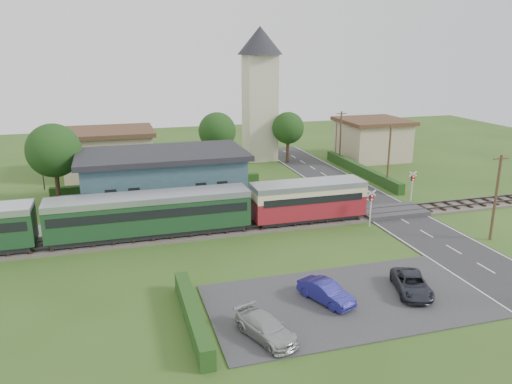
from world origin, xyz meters
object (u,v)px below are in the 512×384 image
object	(u,v)px
train	(109,217)
car_on_road	(343,184)
equipment_hut	(75,213)
car_park_blue	(326,292)
pedestrian_near	(250,203)
crossing_signal_near	(371,203)
pedestrian_far	(119,213)
house_east	(372,139)
car_park_silver	(266,328)
church_tower	(260,84)
station_building	(163,178)
car_park_dark	(412,284)
house_west	(109,152)
crossing_signal_far	(412,182)

from	to	relation	value
train	car_on_road	distance (m)	26.23
equipment_hut	car_park_blue	distance (m)	22.79
pedestrian_near	crossing_signal_near	bearing A→B (deg)	156.60
pedestrian_far	train	bearing A→B (deg)	-178.12
car_park_blue	house_east	bearing A→B (deg)	34.68
car_park_silver	car_park_blue	bearing A→B (deg)	9.27
church_tower	car_park_silver	xyz separation A→B (m)	(-12.50, -42.50, -9.54)
station_building	house_east	world-z (taller)	house_east
car_on_road	car_park_dark	bearing A→B (deg)	151.37
house_east	car_park_silver	distance (m)	47.36
train	house_west	xyz separation A→B (m)	(0.22, 23.00, 0.61)
station_building	car_park_blue	world-z (taller)	station_building
car_park_blue	car_on_road	bearing A→B (deg)	38.91
house_west	car_park_silver	bearing A→B (deg)	-79.25
car_on_road	car_park_blue	distance (m)	25.74
station_building	house_west	world-z (taller)	house_west
church_tower	car_park_blue	size ratio (longest dim) A/B	4.60
house_east	car_park_dark	world-z (taller)	house_east
pedestrian_far	equipment_hut	bearing A→B (deg)	107.13
pedestrian_far	crossing_signal_near	bearing A→B (deg)	-89.92
house_east	car_park_blue	bearing A→B (deg)	-122.54
house_east	pedestrian_near	distance (m)	29.94
crossing_signal_near	car_park_dark	xyz separation A→B (m)	(-3.55, -11.82, -1.48)
car_on_road	pedestrian_far	world-z (taller)	pedestrian_far
station_building	car_park_dark	size ratio (longest dim) A/B	3.81
station_building	train	xyz separation A→B (m)	(-5.22, -8.99, -0.52)
station_building	car_park_blue	xyz separation A→B (m)	(7.19, -22.75, -1.98)
pedestrian_far	car_park_blue	bearing A→B (deg)	-130.35
crossing_signal_far	car_park_dark	xyz separation A→B (m)	(-10.75, -16.62, -1.48)
train	station_building	bearing A→B (deg)	59.86
car_on_road	train	bearing A→B (deg)	97.06
train	car_on_road	world-z (taller)	train
church_tower	house_east	distance (m)	17.21
church_tower	crossing_signal_far	world-z (taller)	church_tower
car_park_dark	crossing_signal_far	bearing A→B (deg)	75.04
crossing_signal_far	car_on_road	world-z (taller)	crossing_signal_far
house_west	house_east	xyz separation A→B (m)	(35.00, -1.00, 0.00)
car_park_blue	car_park_silver	xyz separation A→B (m)	(-4.69, -2.74, -0.03)
church_tower	car_park_dark	world-z (taller)	church_tower
train	pedestrian_near	size ratio (longest dim) A/B	23.32
equipment_hut	crossing_signal_far	world-z (taller)	crossing_signal_far
house_east	car_park_dark	xyz separation A→B (m)	(-17.15, -36.22, -2.13)
car_park_dark	car_park_silver	bearing A→B (deg)	-149.66
church_tower	crossing_signal_far	bearing A→B (deg)	-69.98
station_building	pedestrian_near	bearing A→B (deg)	-41.23
house_west	house_east	size ratio (longest dim) A/B	1.23
house_west	car_park_blue	world-z (taller)	house_west
station_building	crossing_signal_near	size ratio (longest dim) A/B	4.88
car_park_blue	pedestrian_far	world-z (taller)	pedestrian_far
pedestrian_far	station_building	bearing A→B (deg)	-22.47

